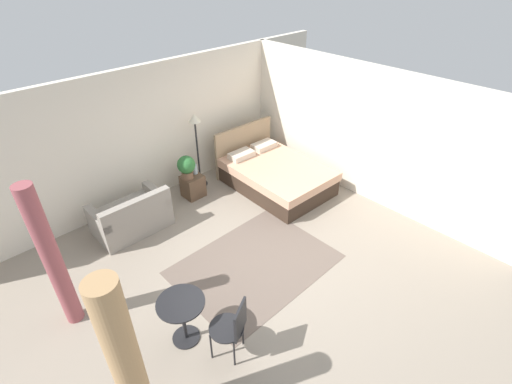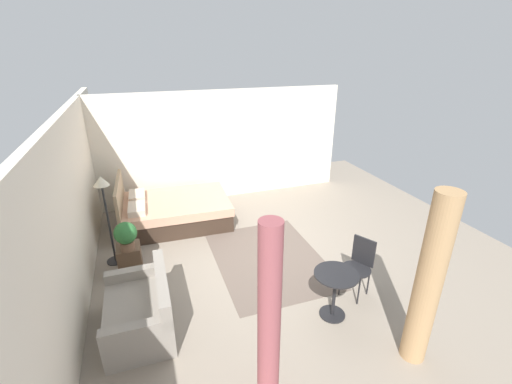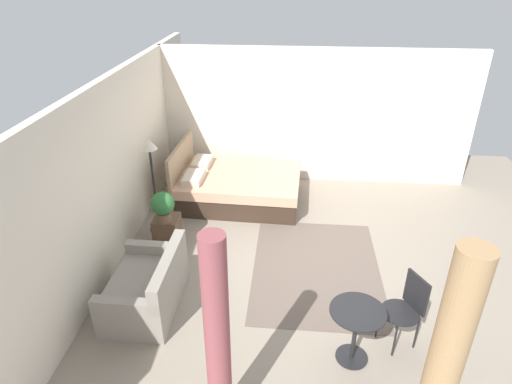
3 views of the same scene
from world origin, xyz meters
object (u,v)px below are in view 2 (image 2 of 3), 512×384
object	(u,v)px
vase	(125,238)
cafe_chair_near_window	(360,262)
couch	(141,311)
floor_lamp	(104,199)
balcony_table	(335,287)
potted_plant	(126,235)
nightstand	(130,258)
bed	(173,211)

from	to	relation	value
vase	cafe_chair_near_window	xyz separation A→B (m)	(-1.86, -3.33, -0.02)
couch	cafe_chair_near_window	size ratio (longest dim) A/B	1.41
vase	floor_lamp	size ratio (longest dim) A/B	0.12
balcony_table	potted_plant	bearing A→B (deg)	53.76
nightstand	vase	world-z (taller)	vase
nightstand	balcony_table	distance (m)	3.39
floor_lamp	cafe_chair_near_window	distance (m)	4.19
couch	balcony_table	world-z (taller)	couch
couch	cafe_chair_near_window	world-z (taller)	cafe_chair_near_window
balcony_table	couch	bearing A→B (deg)	76.18
balcony_table	cafe_chair_near_window	size ratio (longest dim) A/B	0.77
cafe_chair_near_window	couch	bearing A→B (deg)	84.48
potted_plant	balcony_table	size ratio (longest dim) A/B	0.69
bed	vase	size ratio (longest dim) A/B	11.33
potted_plant	cafe_chair_near_window	distance (m)	3.68
balcony_table	cafe_chair_near_window	xyz separation A→B (m)	(0.32, -0.61, 0.06)
bed	nightstand	bearing A→B (deg)	148.60
cafe_chair_near_window	bed	bearing A→B (deg)	36.52
bed	nightstand	size ratio (longest dim) A/B	4.79
nightstand	bed	bearing A→B (deg)	-31.40
floor_lamp	bed	bearing A→B (deg)	-46.53
balcony_table	floor_lamp	bearing A→B (deg)	50.40
bed	balcony_table	size ratio (longest dim) A/B	3.20
nightstand	floor_lamp	size ratio (longest dim) A/B	0.29
couch	vase	size ratio (longest dim) A/B	6.45
vase	couch	bearing A→B (deg)	-173.66
bed	nightstand	xyz separation A→B (m)	(-1.48, 0.91, -0.06)
vase	floor_lamp	world-z (taller)	floor_lamp
bed	nightstand	distance (m)	1.74
potted_plant	floor_lamp	bearing A→B (deg)	29.49
potted_plant	balcony_table	world-z (taller)	potted_plant
couch	nightstand	bearing A→B (deg)	5.36
couch	cafe_chair_near_window	distance (m)	3.18
couch	balcony_table	distance (m)	2.63
couch	nightstand	xyz separation A→B (m)	(1.44, 0.13, -0.05)
potted_plant	cafe_chair_near_window	xyz separation A→B (m)	(-1.64, -3.29, -0.20)
bed	vase	bearing A→B (deg)	145.31
bed	balcony_table	world-z (taller)	bed
nightstand	balcony_table	world-z (taller)	balcony_table
potted_plant	vase	xyz separation A→B (m)	(0.22, 0.04, -0.17)
floor_lamp	cafe_chair_near_window	bearing A→B (deg)	-120.76
potted_plant	balcony_table	xyz separation A→B (m)	(-1.96, -2.68, -0.26)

